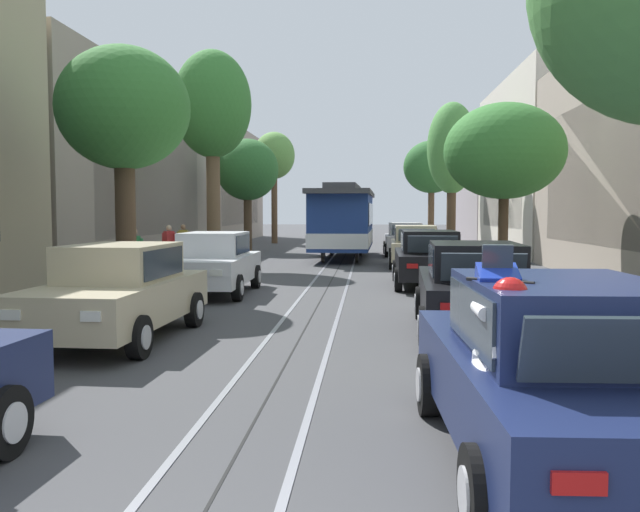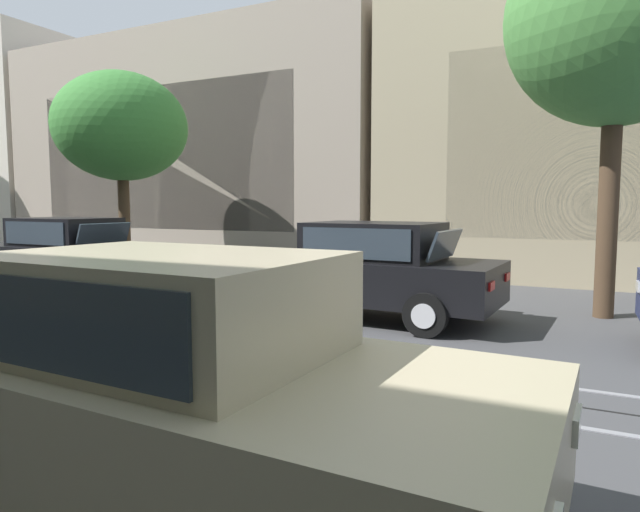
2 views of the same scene
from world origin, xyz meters
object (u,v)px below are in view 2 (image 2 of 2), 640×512
at_px(parked_car_beige_second_left, 175,381).
at_px(fire_hydrant, 440,285).
at_px(parked_car_black_second_right, 368,269).
at_px(street_tree_kerb_right_near, 617,17).
at_px(street_tree_kerb_right_second, 121,127).
at_px(parked_car_black_mid_right, 63,253).

xyz_separation_m(parked_car_beige_second_left, fire_hydrant, (7.27, 0.20, -0.38)).
height_order(parked_car_black_second_right, street_tree_kerb_right_near, street_tree_kerb_right_near).
distance_m(parked_car_black_second_right, street_tree_kerb_right_second, 8.24).
bearing_deg(parked_car_beige_second_left, parked_car_black_mid_right, 54.68).
height_order(parked_car_black_mid_right, fire_hydrant, parked_car_black_mid_right).
bearing_deg(street_tree_kerb_right_second, street_tree_kerb_right_near, -91.18).
distance_m(parked_car_black_mid_right, street_tree_kerb_right_near, 11.53).
height_order(parked_car_beige_second_left, parked_car_black_mid_right, same).
distance_m(street_tree_kerb_right_near, street_tree_kerb_right_second, 10.99).
bearing_deg(parked_car_beige_second_left, street_tree_kerb_right_second, 47.04).
bearing_deg(parked_car_black_mid_right, street_tree_kerb_right_second, 8.28).
height_order(street_tree_kerb_right_second, fire_hydrant, street_tree_kerb_right_second).
xyz_separation_m(parked_car_beige_second_left, street_tree_kerb_right_second, (7.92, 8.50, 3.00)).
distance_m(parked_car_black_second_right, fire_hydrant, 1.62).
bearing_deg(street_tree_kerb_right_second, parked_car_black_mid_right, -171.72).
relative_size(parked_car_black_mid_right, street_tree_kerb_right_near, 0.66).
bearing_deg(street_tree_kerb_right_second, fire_hydrant, -94.43).
bearing_deg(parked_car_black_mid_right, fire_hydrant, -79.58).
xyz_separation_m(parked_car_beige_second_left, street_tree_kerb_right_near, (7.69, -2.44, 4.04)).
height_order(parked_car_beige_second_left, street_tree_kerb_right_near, street_tree_kerb_right_near).
height_order(parked_car_beige_second_left, street_tree_kerb_right_second, street_tree_kerb_right_second).
bearing_deg(parked_car_black_second_right, parked_car_black_mid_right, 91.24).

